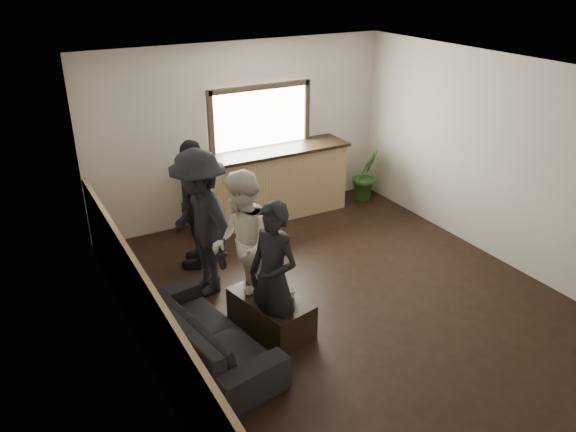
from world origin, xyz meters
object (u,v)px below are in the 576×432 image
person_a (273,277)px  person_c (201,224)px  person_d (195,204)px  bar_counter (268,180)px  potted_plant (366,175)px  sofa (207,333)px  cup_a (249,291)px  coffee_table (271,313)px  cup_b (291,293)px  person_b (242,246)px

person_a → person_c: person_c is taller
person_a → person_d: (-0.08, 2.10, 0.05)m
bar_counter → potted_plant: bar_counter is taller
sofa → person_a: (0.72, -0.15, 0.56)m
cup_a → person_a: bearing=-75.6°
coffee_table → cup_b: size_ratio=8.89×
bar_counter → person_b: bar_counter is taller
coffee_table → cup_b: bearing=-28.5°
cup_b → person_c: 1.47m
person_c → person_d: (0.19, 0.69, -0.04)m
person_c → person_d: bearing=157.6°
sofa → person_b: (0.69, 0.57, 0.61)m
cup_a → person_c: person_c is taller
cup_a → person_d: size_ratio=0.06×
person_a → person_b: bearing=161.7°
person_b → person_c: bearing=-141.9°
sofa → person_a: 0.92m
cup_a → person_d: 1.75m
sofa → person_d: size_ratio=1.08×
sofa → cup_b: sofa is taller
bar_counter → person_c: 2.42m
bar_counter → cup_a: (-1.60, -2.63, -0.16)m
cup_a → person_b: 0.53m
sofa → potted_plant: bearing=-65.6°
bar_counter → cup_b: 3.16m
bar_counter → person_b: (-1.52, -2.32, 0.25)m
bar_counter → person_d: bearing=-149.2°
cup_b → person_d: person_d is taller
person_d → person_b: bearing=34.0°
potted_plant → person_c: person_c is taller
person_c → sofa: bearing=-27.0°
coffee_table → person_a: (-0.09, -0.24, 0.63)m
sofa → person_c: (0.45, 1.26, 0.66)m
cup_b → person_a: person_a is taller
potted_plant → person_d: bearing=-167.1°
person_c → cup_a: bearing=1.9°
bar_counter → potted_plant: bearing=-4.8°
cup_b → person_b: (-0.31, 0.60, 0.41)m
bar_counter → cup_a: bearing=-121.2°
cup_b → person_b: 0.79m
bar_counter → sofa: size_ratio=1.39×
cup_a → person_a: 0.56m
coffee_table → potted_plant: potted_plant is taller
coffee_table → person_b: size_ratio=0.55×
person_a → person_c: 1.44m
sofa → cup_a: bearing=-77.1°
person_a → cup_a: bearing=174.1°
bar_counter → person_c: bearing=-137.2°
person_b → bar_counter: bearing=165.4°
person_a → person_b: (-0.03, 0.73, 0.05)m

